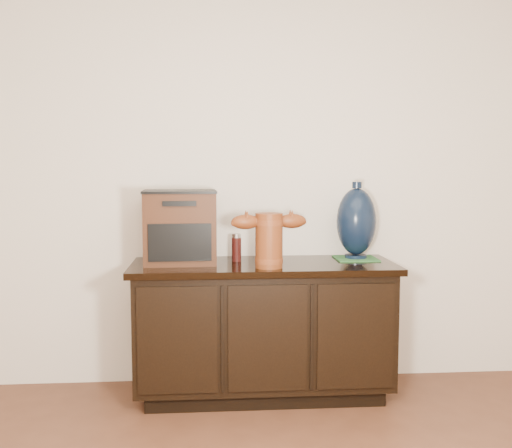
{
  "coord_description": "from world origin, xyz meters",
  "views": [
    {
      "loc": [
        -0.29,
        -1.05,
        1.29
      ],
      "look_at": [
        -0.04,
        2.18,
        0.98
      ],
      "focal_mm": 42.0,
      "sensor_mm": 36.0,
      "label": 1
    }
  ],
  "objects": [
    {
      "name": "terracotta_vessel",
      "position": [
        0.02,
        2.08,
        0.92
      ],
      "size": [
        0.41,
        0.17,
        0.29
      ],
      "rotation": [
        0.0,
        0.0,
        0.12
      ],
      "color": "brown",
      "rests_on": "sideboard"
    },
    {
      "name": "green_mat",
      "position": [
        0.55,
        2.33,
        0.76
      ],
      "size": [
        0.24,
        0.24,
        0.01
      ],
      "primitive_type": "cube",
      "rotation": [
        0.0,
        0.0,
        -0.01
      ],
      "color": "#2E672F",
      "rests_on": "sideboard"
    },
    {
      "name": "sideboard",
      "position": [
        0.0,
        2.23,
        0.39
      ],
      "size": [
        1.46,
        0.56,
        0.75
      ],
      "color": "black",
      "rests_on": "ground"
    },
    {
      "name": "room",
      "position": [
        0.0,
        0.0,
        1.3
      ],
      "size": [
        5.0,
        5.0,
        5.0
      ],
      "color": "#542E1C",
      "rests_on": "ground"
    },
    {
      "name": "lamp_base",
      "position": [
        0.55,
        2.33,
        0.97
      ],
      "size": [
        0.23,
        0.23,
        0.44
      ],
      "rotation": [
        0.0,
        0.0,
        -0.01
      ],
      "color": "black",
      "rests_on": "green_mat"
    },
    {
      "name": "spray_can",
      "position": [
        -0.15,
        2.31,
        0.83
      ],
      "size": [
        0.05,
        0.05,
        0.16
      ],
      "color": "#53120E",
      "rests_on": "sideboard"
    },
    {
      "name": "tv_radio",
      "position": [
        -0.46,
        2.27,
        0.96
      ],
      "size": [
        0.41,
        0.34,
        0.4
      ],
      "rotation": [
        0.0,
        0.0,
        0.04
      ],
      "color": "#3F1F0F",
      "rests_on": "sideboard"
    }
  ]
}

